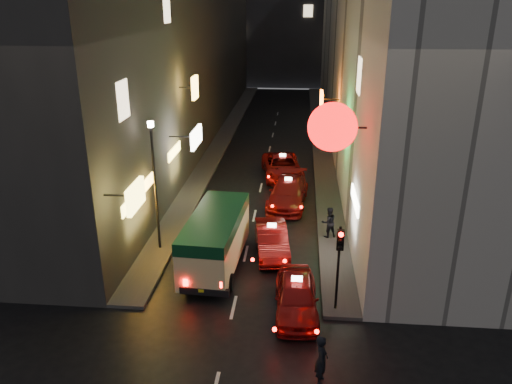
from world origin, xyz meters
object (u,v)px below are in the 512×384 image
(taxi_near, at_px, (296,294))
(pedestrian_crossing, at_px, (322,357))
(minibus, at_px, (216,235))
(lamp_post, at_px, (155,178))
(traffic_light, at_px, (339,252))

(taxi_near, relative_size, pedestrian_crossing, 2.66)
(minibus, xyz_separation_m, pedestrian_crossing, (4.50, -6.98, -0.63))
(taxi_near, height_order, pedestrian_crossing, pedestrian_crossing)
(pedestrian_crossing, height_order, lamp_post, lamp_post)
(minibus, xyz_separation_m, taxi_near, (3.67, -3.22, -0.80))
(minibus, relative_size, traffic_light, 1.73)
(taxi_near, bearing_deg, lamp_post, 145.53)
(minibus, height_order, lamp_post, lamp_post)
(lamp_post, bearing_deg, taxi_near, -34.47)
(taxi_near, bearing_deg, minibus, 138.72)
(minibus, height_order, traffic_light, traffic_light)
(taxi_near, distance_m, traffic_light, 2.42)
(minibus, bearing_deg, traffic_light, -31.37)
(pedestrian_crossing, xyz_separation_m, traffic_light, (0.70, 3.81, 1.71))
(minibus, height_order, pedestrian_crossing, minibus)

